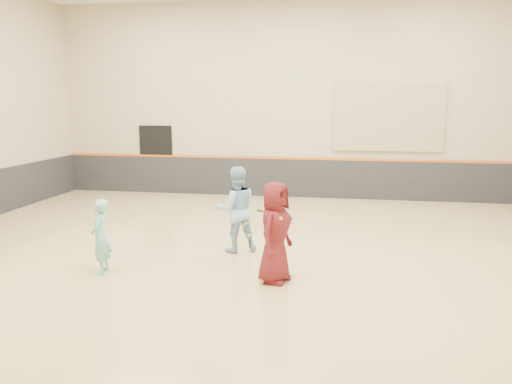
% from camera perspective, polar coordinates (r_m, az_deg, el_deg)
% --- Properties ---
extents(room, '(15.04, 12.04, 6.22)m').
position_cam_1_polar(room, '(9.80, 0.87, -2.39)').
color(room, tan).
rests_on(room, ground).
extents(wainscot_back, '(14.90, 0.04, 1.20)m').
position_cam_1_polar(wainscot_back, '(15.66, 4.29, 1.60)').
color(wainscot_back, '#232326').
rests_on(wainscot_back, floor).
extents(accent_stripe, '(14.90, 0.03, 0.06)m').
position_cam_1_polar(accent_stripe, '(15.57, 4.32, 3.85)').
color(accent_stripe, '#D85914').
rests_on(accent_stripe, wall_back).
extents(acoustic_panel, '(3.20, 0.08, 2.00)m').
position_cam_1_polar(acoustic_panel, '(15.45, 14.88, 8.25)').
color(acoustic_panel, tan).
rests_on(acoustic_panel, wall_back).
extents(doorway, '(1.10, 0.05, 2.20)m').
position_cam_1_polar(doorway, '(16.65, -11.32, 3.68)').
color(doorway, black).
rests_on(doorway, floor).
extents(girl, '(0.40, 0.53, 1.32)m').
position_cam_1_polar(girl, '(9.09, -17.35, -4.88)').
color(girl, '#71C4B5').
rests_on(girl, floor).
extents(instructor, '(1.02, 0.93, 1.72)m').
position_cam_1_polar(instructor, '(9.91, -2.28, -1.99)').
color(instructor, '#96C4E8').
rests_on(instructor, floor).
extents(young_man, '(0.76, 0.95, 1.69)m').
position_cam_1_polar(young_man, '(8.24, 2.19, -4.61)').
color(young_man, '#5B1518').
rests_on(young_man, floor).
extents(held_racket, '(0.33, 0.33, 0.55)m').
position_cam_1_polar(held_racket, '(9.49, -0.79, -4.25)').
color(held_racket, '#A1BC29').
rests_on(held_racket, instructor).
extents(spare_racket, '(0.73, 0.73, 0.04)m').
position_cam_1_polar(spare_racket, '(13.90, -0.41, -1.92)').
color(spare_racket, '#C6E432').
rests_on(spare_racket, floor).
extents(ball_under_racket, '(0.07, 0.07, 0.07)m').
position_cam_1_polar(ball_under_racket, '(10.10, 1.68, -6.58)').
color(ball_under_racket, '#CCE034').
rests_on(ball_under_racket, floor).
extents(ball_in_hand, '(0.07, 0.07, 0.07)m').
position_cam_1_polar(ball_in_hand, '(7.96, 2.85, -3.07)').
color(ball_in_hand, yellow).
rests_on(ball_in_hand, young_man).
extents(ball_beside_spare, '(0.07, 0.07, 0.07)m').
position_cam_1_polar(ball_beside_spare, '(12.78, 5.26, -3.00)').
color(ball_beside_spare, yellow).
rests_on(ball_beside_spare, floor).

